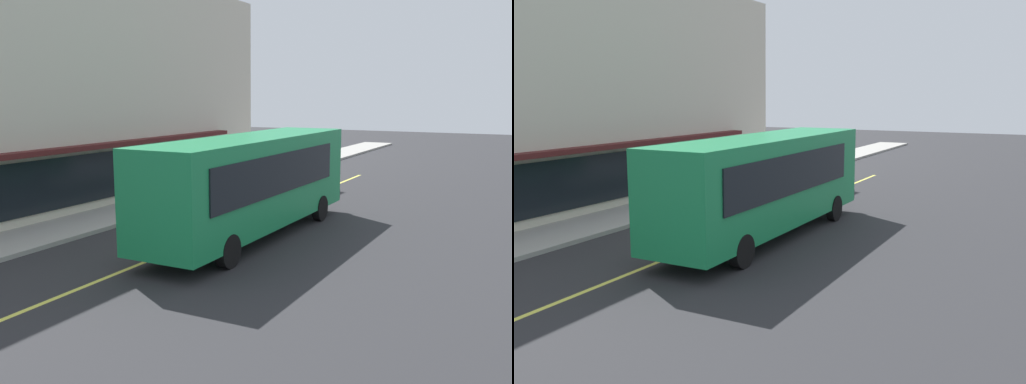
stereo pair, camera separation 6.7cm
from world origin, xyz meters
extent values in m
plane|color=#28282B|center=(0.00, 0.00, 0.00)|extent=(120.00, 120.00, 0.00)
cube|color=#9E9B93|center=(0.00, 5.11, 0.07)|extent=(80.00, 2.76, 0.15)
cube|color=#D8D14C|center=(0.00, 0.00, 0.00)|extent=(36.00, 0.16, 0.01)
cube|color=beige|center=(2.91, 10.95, 5.14)|extent=(25.99, 8.92, 10.28)
cube|color=#4C1919|center=(2.91, 6.24, 2.80)|extent=(18.20, 0.70, 0.20)
cube|color=black|center=(2.91, 6.46, 1.50)|extent=(15.60, 0.08, 2.00)
cube|color=#197F47|center=(1.42, -1.37, 2.00)|extent=(11.01, 2.54, 3.00)
cube|color=black|center=(6.87, -1.39, 2.36)|extent=(0.13, 2.10, 1.80)
cube|color=black|center=(1.12, -0.10, 2.36)|extent=(8.80, 0.09, 1.32)
cube|color=black|center=(1.11, -2.64, 2.36)|extent=(8.80, 0.09, 1.32)
cube|color=#0CF259|center=(6.94, -1.39, 3.25)|extent=(0.09, 1.90, 0.36)
cube|color=#2D2D33|center=(6.97, -1.39, 0.75)|extent=(0.17, 2.40, 0.40)
cylinder|color=black|center=(4.94, -0.25, 0.50)|extent=(1.00, 0.30, 1.00)
cylinder|color=black|center=(4.93, -2.51, 0.50)|extent=(1.00, 0.30, 1.00)
cylinder|color=black|center=(-2.10, -0.23, 0.50)|extent=(1.00, 0.30, 1.00)
cylinder|color=black|center=(-2.11, -2.49, 0.50)|extent=(1.00, 0.30, 1.00)
cylinder|color=black|center=(6.71, 4.56, 0.55)|extent=(0.18, 0.18, 0.79)
cylinder|color=#3F3F47|center=(6.71, 4.56, 1.25)|extent=(0.34, 0.34, 0.63)
sphere|color=tan|center=(6.71, 4.56, 1.68)|extent=(0.22, 0.22, 0.22)
camera|label=1|loc=(-15.71, -10.57, 4.95)|focal=40.13mm
camera|label=2|loc=(-15.68, -10.63, 4.95)|focal=40.13mm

